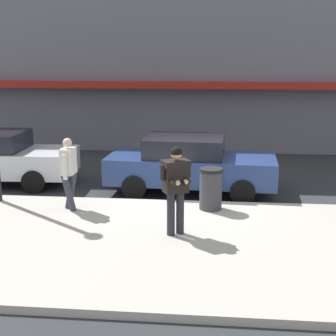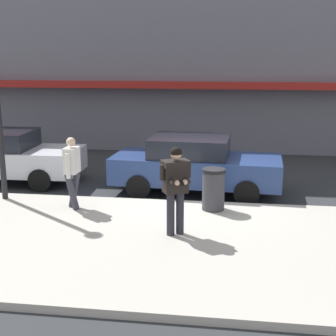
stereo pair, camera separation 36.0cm
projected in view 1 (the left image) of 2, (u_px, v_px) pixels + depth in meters
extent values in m
plane|color=#2B2D30|center=(191.00, 203.00, 11.88)|extent=(80.00, 80.00, 0.00)
cube|color=#A8A399|center=(235.00, 246.00, 9.01)|extent=(32.00, 5.30, 0.14)
cube|color=silver|center=(230.00, 204.00, 11.83)|extent=(28.00, 0.12, 0.01)
cube|color=maroon|center=(227.00, 85.00, 17.13)|extent=(26.60, 0.70, 0.24)
cylinder|color=black|center=(53.00, 167.00, 14.38)|extent=(0.65, 0.24, 0.64)
cylinder|color=black|center=(34.00, 182.00, 12.72)|extent=(0.65, 0.24, 0.64)
cube|color=navy|center=(191.00, 168.00, 12.70)|extent=(4.60, 2.09, 0.70)
cube|color=black|center=(185.00, 146.00, 12.58)|extent=(2.17, 1.76, 0.52)
cylinder|color=black|center=(243.00, 175.00, 13.39)|extent=(0.65, 0.26, 0.64)
cylinder|color=black|center=(243.00, 192.00, 11.75)|extent=(0.65, 0.26, 0.64)
cylinder|color=black|center=(147.00, 172.00, 13.81)|extent=(0.65, 0.26, 0.64)
cylinder|color=black|center=(134.00, 187.00, 12.17)|extent=(0.65, 0.26, 0.64)
cylinder|color=#23232B|center=(180.00, 213.00, 9.39)|extent=(0.16, 0.16, 0.88)
cylinder|color=#23232B|center=(171.00, 214.00, 9.31)|extent=(0.16, 0.16, 0.88)
cube|color=black|center=(176.00, 177.00, 9.17)|extent=(0.55, 0.48, 0.64)
cube|color=black|center=(176.00, 163.00, 9.11)|extent=(0.62, 0.54, 0.12)
cylinder|color=black|center=(188.00, 170.00, 9.25)|extent=(0.11, 0.11, 0.30)
cylinder|color=black|center=(186.00, 180.00, 9.09)|extent=(0.23, 0.31, 0.10)
sphere|color=tan|center=(186.00, 182.00, 8.94)|extent=(0.10, 0.10, 0.10)
cylinder|color=black|center=(163.00, 173.00, 9.05)|extent=(0.11, 0.11, 0.30)
cylinder|color=black|center=(172.00, 181.00, 8.98)|extent=(0.23, 0.31, 0.10)
sphere|color=tan|center=(178.00, 183.00, 8.88)|extent=(0.10, 0.10, 0.10)
cube|color=black|center=(183.00, 183.00, 8.88)|extent=(0.13, 0.16, 0.07)
sphere|color=tan|center=(176.00, 154.00, 9.04)|extent=(0.22, 0.22, 0.22)
sphere|color=black|center=(176.00, 153.00, 9.03)|extent=(0.23, 0.23, 0.23)
cylinder|color=#33333D|center=(69.00, 193.00, 10.80)|extent=(0.33, 0.16, 0.87)
cylinder|color=#33333D|center=(71.00, 191.00, 10.97)|extent=(0.33, 0.16, 0.87)
cube|color=silver|center=(68.00, 161.00, 10.71)|extent=(0.29, 0.43, 0.60)
cylinder|color=silver|center=(65.00, 167.00, 10.49)|extent=(0.10, 0.10, 0.58)
cylinder|color=silver|center=(72.00, 162.00, 10.97)|extent=(0.10, 0.10, 0.58)
sphere|color=beige|center=(67.00, 143.00, 10.61)|extent=(0.21, 0.21, 0.21)
cylinder|color=#38383D|center=(211.00, 190.00, 10.91)|extent=(0.52, 0.52, 0.90)
cylinder|color=black|center=(211.00, 170.00, 10.80)|extent=(0.55, 0.55, 0.08)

